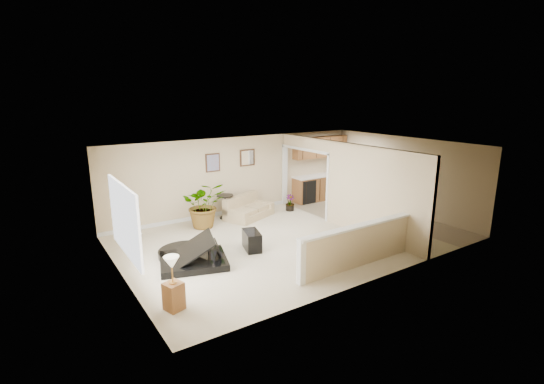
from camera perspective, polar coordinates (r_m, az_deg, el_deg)
floor at (r=10.92m, az=3.06°, el=-6.58°), size 9.00×9.00×0.00m
back_wall at (r=13.02m, az=-4.75°, el=2.49°), size 9.00×0.04×2.50m
front_wall at (r=8.43m, az=15.42°, el=-4.37°), size 9.00×0.04×2.50m
left_wall at (r=8.74m, az=-21.33°, el=-4.19°), size 0.04×6.00×2.50m
right_wall at (r=13.66m, az=18.50°, el=2.36°), size 0.04×6.00×2.50m
ceiling at (r=10.32m, az=3.24°, el=6.54°), size 9.00×6.00×0.04m
kitchen_vinyl at (r=12.95m, az=14.36°, el=-3.66°), size 2.70×6.00×0.01m
interior_partition at (r=11.87m, az=9.41°, el=1.07°), size 0.18×5.99×2.50m
pony_half_wall at (r=9.17m, az=12.14°, el=-7.53°), size 3.42×0.22×1.00m
left_window at (r=8.22m, az=-20.59°, el=-3.79°), size 0.05×2.15×1.45m
wall_art_left at (r=12.48m, az=-8.56°, el=4.22°), size 0.48×0.04×0.58m
wall_mirror at (r=13.04m, az=-3.58°, el=4.99°), size 0.55×0.04×0.55m
kitchen_cabinets at (r=14.66m, az=6.79°, el=2.23°), size 2.36×0.65×2.33m
piano at (r=9.35m, az=-12.00°, el=-6.62°), size 2.04×2.03×1.41m
piano_bench at (r=10.04m, az=-2.94°, el=-7.02°), size 0.55×0.78×0.47m
loveseat at (r=12.58m, az=-3.46°, el=-2.15°), size 1.90×1.45×0.90m
accent_table at (r=12.51m, az=-6.79°, el=-1.64°), size 0.52×0.52×0.76m
palm_plant at (r=11.71m, az=-9.78°, el=-1.85°), size 1.50×1.39×1.38m
small_plant at (r=13.31m, az=2.61°, el=-1.73°), size 0.35×0.35×0.55m
lamp_stand at (r=7.54m, az=-14.12°, el=-13.23°), size 0.38×0.38×1.04m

